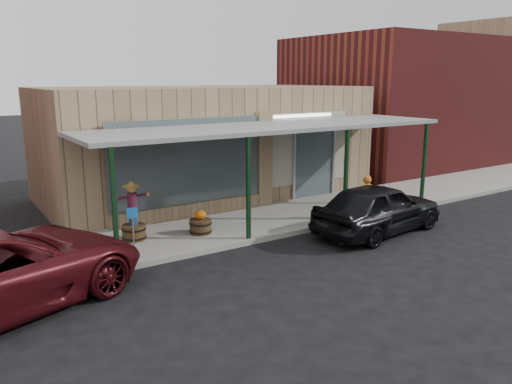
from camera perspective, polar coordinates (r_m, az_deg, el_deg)
ground at (r=13.48m, az=10.65°, el=-6.91°), size 120.00×120.00×0.00m
sidewalk at (r=16.11m, az=1.80°, el=-3.12°), size 40.00×3.20×0.15m
storefront at (r=19.55m, az=-5.89°, el=5.69°), size 12.00×6.25×4.20m
awning at (r=15.52m, az=1.95°, el=7.31°), size 12.00×3.00×3.04m
block_buildings_near at (r=21.29m, az=-2.42°, el=10.85°), size 61.00×8.00×8.00m
barrel_scarecrow at (r=14.10m, az=-13.85°, el=-3.15°), size 1.01×0.74×1.66m
barrel_pumpkin at (r=14.43m, az=-6.37°, el=-3.72°), size 0.81×0.81×0.74m
handicap_sign at (r=12.62m, az=-13.89°, el=-3.78°), size 0.27×0.06×1.29m
parked_sedan at (r=15.20m, az=13.81°, el=-1.77°), size 4.66×2.31×1.58m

